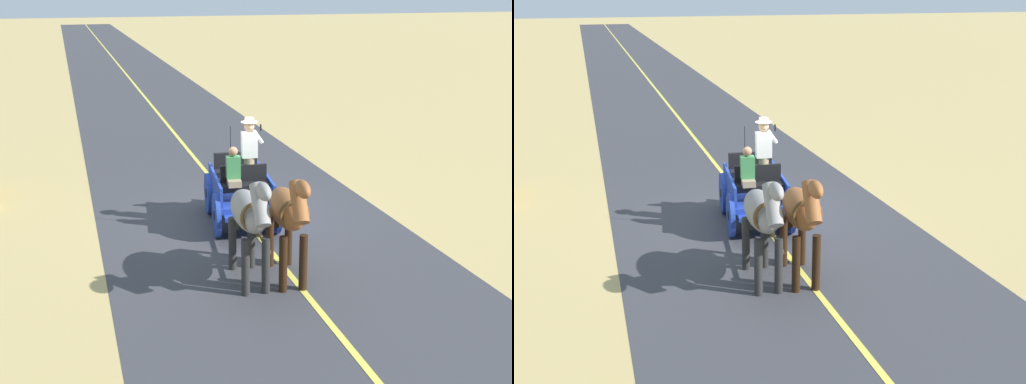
{
  "view_description": "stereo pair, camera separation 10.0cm",
  "coord_description": "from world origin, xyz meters",
  "views": [
    {
      "loc": [
        3.75,
        13.16,
        5.18
      ],
      "look_at": [
        0.13,
        1.45,
        1.1
      ],
      "focal_mm": 43.65,
      "sensor_mm": 36.0,
      "label": 1
    },
    {
      "loc": [
        3.65,
        13.19,
        5.18
      ],
      "look_at": [
        0.13,
        1.45,
        1.1
      ],
      "focal_mm": 43.65,
      "sensor_mm": 36.0,
      "label": 2
    }
  ],
  "objects": [
    {
      "name": "road_centre_stripe",
      "position": [
        0.0,
        0.0,
        0.01
      ],
      "size": [
        0.12,
        160.0,
        0.0
      ],
      "primitive_type": "cube",
      "color": "#DBCC4C",
      "rests_on": "road_surface"
    },
    {
      "name": "ground_plane",
      "position": [
        0.0,
        0.0,
        0.0
      ],
      "size": [
        200.0,
        200.0,
        0.0
      ],
      "primitive_type": "plane",
      "color": "tan"
    },
    {
      "name": "road_surface",
      "position": [
        0.0,
        0.0,
        0.0
      ],
      "size": [
        6.66,
        160.0,
        0.01
      ],
      "primitive_type": "cube",
      "color": "#38383D",
      "rests_on": "ground"
    },
    {
      "name": "horse_near_side",
      "position": [
        0.12,
        3.39,
        1.32
      ],
      "size": [
        0.73,
        2.14,
        2.21
      ],
      "color": "brown",
      "rests_on": "ground"
    },
    {
      "name": "horse_drawn_carriage",
      "position": [
        0.13,
        0.34,
        0.82
      ],
      "size": [
        1.67,
        4.52,
        2.5
      ],
      "color": "#1E3899",
      "rests_on": "ground"
    },
    {
      "name": "horse_off_side",
      "position": [
        0.82,
        3.31,
        1.32
      ],
      "size": [
        0.64,
        2.13,
        2.21
      ],
      "color": "gray",
      "rests_on": "ground"
    }
  ]
}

